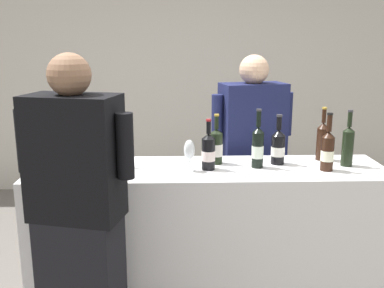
{
  "coord_description": "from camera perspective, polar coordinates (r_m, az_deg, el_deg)",
  "views": [
    {
      "loc": [
        -0.18,
        -2.6,
        1.78
      ],
      "look_at": [
        -0.1,
        0.0,
        1.16
      ],
      "focal_mm": 41.74,
      "sensor_mm": 36.0,
      "label": 1
    }
  ],
  "objects": [
    {
      "name": "wine_bottle_3",
      "position": [
        2.75,
        16.93,
        -0.77
      ],
      "size": [
        0.08,
        0.08,
        0.35
      ],
      "color": "black",
      "rests_on": "counter"
    },
    {
      "name": "ice_bucket",
      "position": [
        2.8,
        -16.34,
        -1.01
      ],
      "size": [
        0.24,
        0.24,
        0.19
      ],
      "color": "silver",
      "rests_on": "counter"
    },
    {
      "name": "wine_bottle_8",
      "position": [
        2.56,
        -11.97,
        -1.64
      ],
      "size": [
        0.08,
        0.08,
        0.31
      ],
      "color": "black",
      "rests_on": "counter"
    },
    {
      "name": "counter",
      "position": [
        2.9,
        2.08,
        -12.64
      ],
      "size": [
        2.16,
        0.56,
        1.01
      ],
      "primitive_type": "cube",
      "color": "white",
      "rests_on": "ground_plane"
    },
    {
      "name": "wine_bottle_7",
      "position": [
        2.98,
        16.33,
        0.49
      ],
      "size": [
        0.07,
        0.07,
        0.34
      ],
      "color": "black",
      "rests_on": "counter"
    },
    {
      "name": "wine_bottle_6",
      "position": [
        2.66,
        2.11,
        -0.98
      ],
      "size": [
        0.08,
        0.08,
        0.31
      ],
      "color": "black",
      "rests_on": "counter"
    },
    {
      "name": "wine_bottle_0",
      "position": [
        2.77,
        -10.35,
        -0.31
      ],
      "size": [
        0.08,
        0.08,
        0.33
      ],
      "color": "black",
      "rests_on": "counter"
    },
    {
      "name": "wine_bottle_1",
      "position": [
        2.89,
        19.29,
        -0.08
      ],
      "size": [
        0.07,
        0.07,
        0.35
      ],
      "color": "black",
      "rests_on": "counter"
    },
    {
      "name": "person_server",
      "position": [
        3.34,
        7.53,
        -3.52
      ],
      "size": [
        0.6,
        0.34,
        1.66
      ],
      "color": "black",
      "rests_on": "ground_plane"
    },
    {
      "name": "wine_bottle_4",
      "position": [
        2.72,
        8.4,
        -0.35
      ],
      "size": [
        0.07,
        0.07,
        0.36
      ],
      "color": "black",
      "rests_on": "counter"
    },
    {
      "name": "wall_back",
      "position": [
        5.21,
        0.24,
        9.32
      ],
      "size": [
        8.0,
        0.1,
        2.8
      ],
      "primitive_type": "cube",
      "color": "beige",
      "rests_on": "ground_plane"
    },
    {
      "name": "wine_bottle_5",
      "position": [
        2.78,
        3.12,
        -0.31
      ],
      "size": [
        0.08,
        0.08,
        0.31
      ],
      "color": "black",
      "rests_on": "counter"
    },
    {
      "name": "wine_bottle_2",
      "position": [
        2.82,
        10.93,
        -0.33
      ],
      "size": [
        0.09,
        0.09,
        0.31
      ],
      "color": "black",
      "rests_on": "counter"
    },
    {
      "name": "person_guest",
      "position": [
        2.29,
        -14.19,
        -11.28
      ],
      "size": [
        0.57,
        0.34,
        1.71
      ],
      "color": "black",
      "rests_on": "ground_plane"
    },
    {
      "name": "wine_glass",
      "position": [
        2.62,
        -0.35,
        -0.93
      ],
      "size": [
        0.07,
        0.07,
        0.19
      ],
      "color": "silver",
      "rests_on": "counter"
    }
  ]
}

